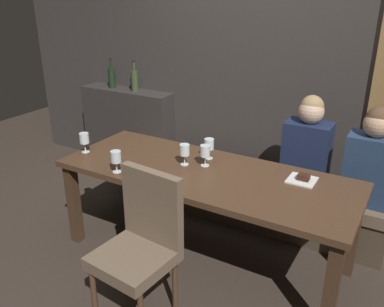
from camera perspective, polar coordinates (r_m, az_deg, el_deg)
name	(u,v)px	position (r m, az deg, el deg)	size (l,w,h in m)	color
ground	(204,255)	(3.36, 1.72, -14.04)	(9.00, 9.00, 0.00)	#382D26
back_wall_tiled	(271,46)	(3.86, 11.00, 14.60)	(6.00, 0.12, 3.00)	#383330
back_counter	(129,130)	(4.70, -8.81, 3.21)	(1.10, 0.28, 0.95)	#2F2B29
dining_table	(205,182)	(3.02, 1.86, -4.04)	(2.20, 0.84, 0.74)	#412B1C
banquette_bench	(241,194)	(3.78, 6.88, -5.69)	(2.50, 0.44, 0.45)	#4A3C2E
chair_near_side	(142,239)	(2.57, -7.09, -11.81)	(0.48, 0.48, 0.98)	#4C3321
diner_redhead	(307,145)	(3.41, 15.87, 1.18)	(0.36, 0.24, 0.77)	#192342
diner_bearded	(371,159)	(3.31, 23.85, -0.71)	(0.36, 0.24, 0.76)	navy
wine_bottle_dark_red	(112,77)	(4.66, -11.19, 10.50)	(0.08, 0.08, 0.33)	black
wine_bottle_pale_label	(135,80)	(4.45, -8.06, 10.17)	(0.08, 0.08, 0.33)	#384728
wine_glass_near_right	(116,157)	(2.98, -10.63, -0.53)	(0.08, 0.08, 0.16)	silver
wine_glass_far_right	(209,145)	(3.16, 2.41, 1.26)	(0.08, 0.08, 0.16)	silver
wine_glass_center_back	(185,150)	(3.05, -1.06, 0.44)	(0.08, 0.08, 0.16)	silver
wine_glass_center_front	(84,139)	(3.40, -14.88, 2.02)	(0.08, 0.08, 0.16)	silver
wine_glass_end_left	(205,152)	(3.03, 1.85, 0.23)	(0.08, 0.08, 0.16)	silver
dessert_plate	(302,179)	(2.94, 15.23, -3.47)	(0.19, 0.19, 0.05)	white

